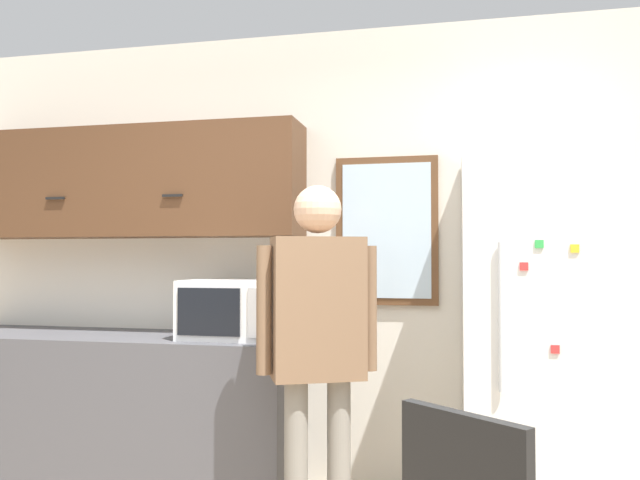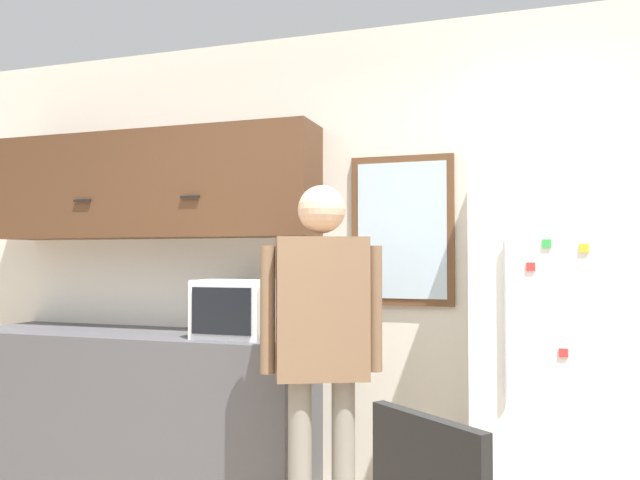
{
  "view_description": "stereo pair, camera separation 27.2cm",
  "coord_description": "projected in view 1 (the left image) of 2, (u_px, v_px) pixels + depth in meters",
  "views": [
    {
      "loc": [
        0.8,
        -1.52,
        1.36
      ],
      "look_at": [
        0.22,
        1.14,
        1.44
      ],
      "focal_mm": 35.0,
      "sensor_mm": 36.0,
      "label": 1
    },
    {
      "loc": [
        1.06,
        -1.45,
        1.36
      ],
      "look_at": [
        0.22,
        1.14,
        1.44
      ],
      "focal_mm": 35.0,
      "sensor_mm": 36.0,
      "label": 2
    }
  ],
  "objects": [
    {
      "name": "back_wall",
      "position": [
        319.0,
        259.0,
        3.7
      ],
      "size": [
        6.0,
        0.06,
        2.7
      ],
      "color": "silver",
      "rests_on": "ground_plane"
    },
    {
      "name": "counter",
      "position": [
        115.0,
        414.0,
        3.59
      ],
      "size": [
        2.13,
        0.62,
        0.91
      ],
      "color": "#4C4C51",
      "rests_on": "ground_plane"
    },
    {
      "name": "upper_cabinets",
      "position": [
        129.0,
        184.0,
        3.76
      ],
      "size": [
        2.13,
        0.36,
        0.65
      ],
      "color": "#51331E"
    },
    {
      "name": "microwave",
      "position": [
        229.0,
        309.0,
        3.43
      ],
      "size": [
        0.49,
        0.38,
        0.32
      ],
      "color": "white",
      "rests_on": "counter"
    },
    {
      "name": "person",
      "position": [
        318.0,
        327.0,
        2.9
      ],
      "size": [
        0.53,
        0.37,
        1.7
      ],
      "rotation": [
        0.0,
        0.0,
        0.42
      ],
      "color": "gray",
      "rests_on": "ground_plane"
    },
    {
      "name": "refrigerator",
      "position": [
        538.0,
        342.0,
        3.06
      ],
      "size": [
        0.72,
        0.72,
        1.89
      ],
      "color": "white",
      "rests_on": "ground_plane"
    },
    {
      "name": "window",
      "position": [
        387.0,
        231.0,
        3.58
      ],
      "size": [
        0.59,
        0.05,
        0.85
      ],
      "color": "brown"
    }
  ]
}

